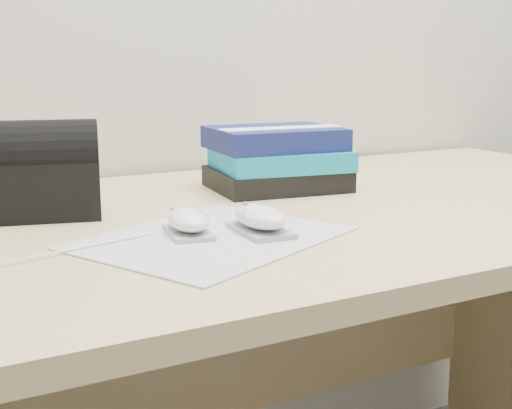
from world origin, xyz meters
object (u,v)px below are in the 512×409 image
desk (261,334)px  pouch (47,170)px  mouse_rear (188,222)px  mouse_front (260,219)px  book_stack (277,159)px

desk → pouch: 0.45m
desk → mouse_rear: (-0.20, -0.16, 0.25)m
mouse_front → desk: bearing=60.5°
book_stack → desk: bearing=-135.1°
mouse_rear → mouse_front: mouse_front is taller
desk → mouse_rear: 0.36m
desk → mouse_rear: size_ratio=15.65×
mouse_front → pouch: pouch is taller
mouse_front → mouse_rear: bearing=157.0°
mouse_front → book_stack: (0.19, 0.28, 0.03)m
mouse_front → book_stack: book_stack is taller
pouch → book_stack: bearing=4.4°
desk → mouse_front: (-0.11, -0.20, 0.26)m
mouse_front → book_stack: size_ratio=0.44×
mouse_rear → mouse_front: (0.09, -0.04, 0.00)m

